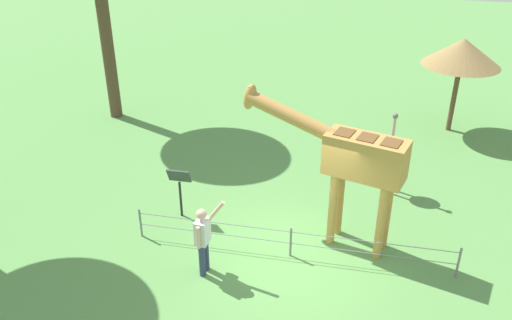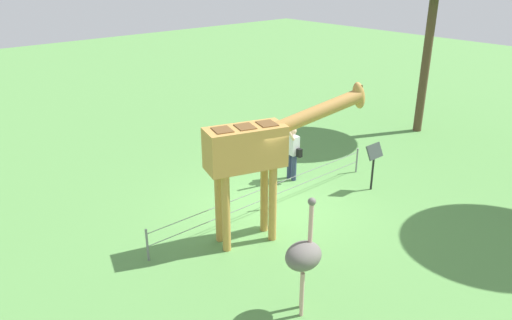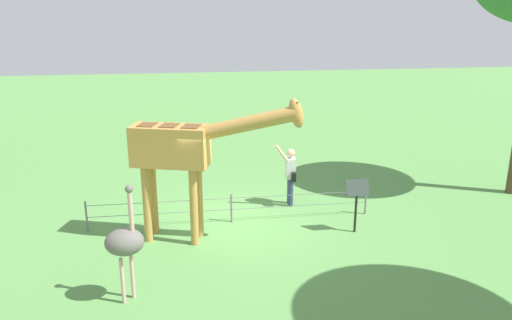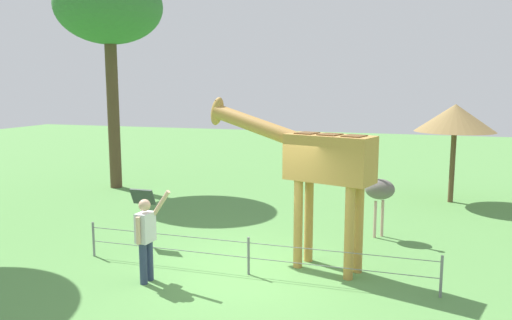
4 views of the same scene
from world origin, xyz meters
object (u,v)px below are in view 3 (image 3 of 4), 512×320
object	(u,v)px
giraffe	(185,150)
visitor	(290,173)
ostrich	(125,242)
info_sign	(357,195)

from	to	relation	value
giraffe	visitor	xyz separation A→B (m)	(2.78, 1.74, -1.25)
visitor	ostrich	world-z (taller)	ostrich
visitor	giraffe	bearing A→B (deg)	-148.07
giraffe	info_sign	distance (m)	4.15
ostrich	info_sign	world-z (taller)	ostrich
ostrich	info_sign	size ratio (longest dim) A/B	1.70
giraffe	info_sign	bearing A→B (deg)	-2.70
visitor	ostrich	distance (m)	5.72
visitor	info_sign	size ratio (longest dim) A/B	1.33
ostrich	info_sign	bearing A→B (deg)	23.70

